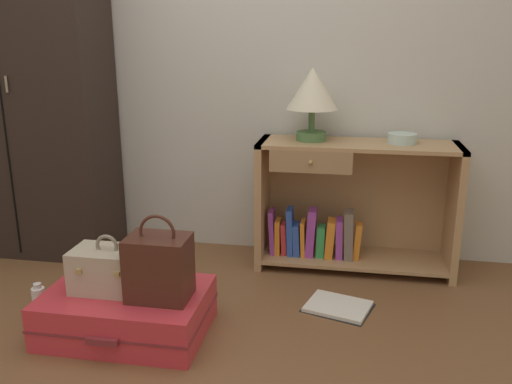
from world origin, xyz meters
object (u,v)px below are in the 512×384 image
object	(u,v)px
bookshelf	(347,208)
handbag	(159,267)
wardrobe	(23,81)
suitcase_large	(127,312)
bottle	(39,303)
table_lamp	(312,92)
bowl	(402,138)
train_case	(109,269)
open_book_on_floor	(338,307)

from	to	relation	value
bookshelf	handbag	xyz separation A→B (m)	(-0.79, -0.98, -0.00)
handbag	wardrobe	bearing A→B (deg)	141.01
suitcase_large	bottle	world-z (taller)	suitcase_large
table_lamp	bowl	distance (m)	0.56
suitcase_large	train_case	xyz separation A→B (m)	(-0.07, 0.00, 0.20)
bookshelf	open_book_on_floor	world-z (taller)	bookshelf
suitcase_large	open_book_on_floor	xyz separation A→B (m)	(0.94, 0.40, -0.09)
bookshelf	bowl	distance (m)	0.50
suitcase_large	train_case	world-z (taller)	train_case
bowl	bottle	bearing A→B (deg)	-151.41
table_lamp	open_book_on_floor	xyz separation A→B (m)	(0.20, -0.56, -1.01)
bowl	suitcase_large	world-z (taller)	bowl
train_case	bottle	xyz separation A→B (m)	(-0.38, 0.03, -0.22)
table_lamp	suitcase_large	xyz separation A→B (m)	(-0.74, -0.96, -0.91)
wardrobe	bookshelf	distance (m)	2.06
bowl	bottle	world-z (taller)	bowl
bowl	suitcase_large	size ratio (longest dim) A/B	0.22
handbag	bottle	bearing A→B (deg)	174.54
wardrobe	bowl	distance (m)	2.23
handbag	table_lamp	bearing A→B (deg)	60.13
table_lamp	bottle	distance (m)	1.78
bowl	open_book_on_floor	xyz separation A→B (m)	(-0.30, -0.56, -0.76)
bookshelf	train_case	world-z (taller)	bookshelf
wardrobe	train_case	world-z (taller)	wardrobe
train_case	open_book_on_floor	size ratio (longest dim) A/B	0.85
wardrobe	train_case	xyz separation A→B (m)	(0.89, -0.89, -0.75)
open_book_on_floor	bookshelf	bearing A→B (deg)	88.05
bowl	handbag	size ratio (longest dim) A/B	0.41
table_lamp	bowl	bearing A→B (deg)	-0.09
suitcase_large	open_book_on_floor	world-z (taller)	suitcase_large
suitcase_large	bottle	size ratio (longest dim) A/B	3.85
bookshelf	bottle	bearing A→B (deg)	-147.09
wardrobe	table_lamp	bearing A→B (deg)	2.07
wardrobe	bottle	xyz separation A→B (m)	(0.51, -0.87, -0.97)
suitcase_large	open_book_on_floor	distance (m)	1.03
table_lamp	train_case	xyz separation A→B (m)	(-0.82, -0.96, -0.71)
suitcase_large	handbag	world-z (taller)	handbag
bowl	bottle	xyz separation A→B (m)	(-1.70, -0.93, -0.68)
bookshelf	bottle	xyz separation A→B (m)	(-1.42, -0.92, -0.27)
bookshelf	table_lamp	xyz separation A→B (m)	(-0.22, 0.01, 0.66)
handbag	bottle	world-z (taller)	handbag
bowl	suitcase_large	bearing A→B (deg)	-142.40
table_lamp	bowl	xyz separation A→B (m)	(0.50, -0.00, -0.24)
bookshelf	train_case	size ratio (longest dim) A/B	3.49
bottle	handbag	bearing A→B (deg)	-5.46
bookshelf	open_book_on_floor	xyz separation A→B (m)	(-0.02, -0.55, -0.35)
wardrobe	suitcase_large	xyz separation A→B (m)	(0.97, -0.90, -0.95)
table_lamp	bottle	world-z (taller)	table_lamp
wardrobe	open_book_on_floor	bearing A→B (deg)	-14.69
open_book_on_floor	handbag	bearing A→B (deg)	-151.03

